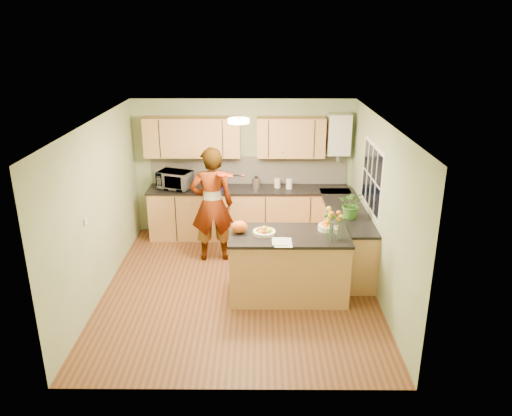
{
  "coord_description": "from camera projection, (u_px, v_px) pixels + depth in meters",
  "views": [
    {
      "loc": [
        0.29,
        -6.65,
        3.71
      ],
      "look_at": [
        0.24,
        0.5,
        1.09
      ],
      "focal_mm": 35.0,
      "sensor_mm": 36.0,
      "label": 1
    }
  ],
  "objects": [
    {
      "name": "wall_right",
      "position": [
        379.0,
        210.0,
        7.08
      ],
      "size": [
        0.02,
        4.5,
        2.5
      ],
      "primitive_type": "cube",
      "color": "gray",
      "rests_on": "floor"
    },
    {
      "name": "violinist",
      "position": [
        212.0,
        205.0,
        8.13
      ],
      "size": [
        0.76,
        0.55,
        1.93
      ],
      "primitive_type": "imported",
      "rotation": [
        0.0,
        0.0,
        3.27
      ],
      "color": "tan",
      "rests_on": "floor"
    },
    {
      "name": "jar_white",
      "position": [
        289.0,
        184.0,
        8.98
      ],
      "size": [
        0.14,
        0.14,
        0.18
      ],
      "primitive_type": "cylinder",
      "rotation": [
        0.0,
        0.0,
        -0.3
      ],
      "color": "white",
      "rests_on": "back_counter"
    },
    {
      "name": "peninsula_island",
      "position": [
        288.0,
        265.0,
        7.14
      ],
      "size": [
        1.69,
        0.87,
        0.97
      ],
      "color": "#B27B47",
      "rests_on": "floor"
    },
    {
      "name": "right_counter",
      "position": [
        345.0,
        236.0,
        8.15
      ],
      "size": [
        0.62,
        2.24,
        0.94
      ],
      "color": "#B27B47",
      "rests_on": "floor"
    },
    {
      "name": "kettle",
      "position": [
        256.0,
        183.0,
        8.95
      ],
      "size": [
        0.15,
        0.15,
        0.28
      ],
      "rotation": [
        0.0,
        0.0,
        0.39
      ],
      "color": "#ADADB2",
      "rests_on": "back_counter"
    },
    {
      "name": "floor",
      "position": [
        240.0,
        287.0,
        7.52
      ],
      "size": [
        4.5,
        4.5,
        0.0
      ],
      "primitive_type": "plane",
      "color": "#533217",
      "rests_on": "ground"
    },
    {
      "name": "microwave",
      "position": [
        175.0,
        180.0,
        8.97
      ],
      "size": [
        0.67,
        0.56,
        0.32
      ],
      "primitive_type": "imported",
      "rotation": [
        0.0,
        0.0,
        -0.34
      ],
      "color": "white",
      "rests_on": "back_counter"
    },
    {
      "name": "upper_cabinets",
      "position": [
        233.0,
        137.0,
        8.84
      ],
      "size": [
        3.2,
        0.34,
        0.7
      ],
      "color": "#B27B47",
      "rests_on": "wall_back"
    },
    {
      "name": "jar_cream",
      "position": [
        277.0,
        183.0,
        9.04
      ],
      "size": [
        0.14,
        0.14,
        0.17
      ],
      "primitive_type": "cylinder",
      "rotation": [
        0.0,
        0.0,
        0.29
      ],
      "color": "#F9ECC7",
      "rests_on": "back_counter"
    },
    {
      "name": "wall_left",
      "position": [
        99.0,
        209.0,
        7.1
      ],
      "size": [
        0.02,
        4.5,
        2.5
      ],
      "primitive_type": "cube",
      "color": "gray",
      "rests_on": "floor"
    },
    {
      "name": "papers",
      "position": [
        283.0,
        242.0,
        6.69
      ],
      "size": [
        0.24,
        0.32,
        0.01
      ],
      "primitive_type": "cube",
      "color": "silver",
      "rests_on": "peninsula_island"
    },
    {
      "name": "ceiling_lamp",
      "position": [
        239.0,
        121.0,
        6.95
      ],
      "size": [
        0.3,
        0.3,
        0.07
      ],
      "color": "#FFEABF",
      "rests_on": "ceiling"
    },
    {
      "name": "fruit_dish",
      "position": [
        264.0,
        231.0,
        6.96
      ],
      "size": [
        0.32,
        0.32,
        0.11
      ],
      "color": "#F9ECC7",
      "rests_on": "peninsula_island"
    },
    {
      "name": "splashback",
      "position": [
        249.0,
        170.0,
        9.2
      ],
      "size": [
        3.6,
        0.02,
        0.52
      ],
      "primitive_type": "cube",
      "color": "beige",
      "rests_on": "back_counter"
    },
    {
      "name": "blue_box",
      "position": [
        218.0,
        182.0,
        9.01
      ],
      "size": [
        0.33,
        0.3,
        0.22
      ],
      "primitive_type": "cube",
      "rotation": [
        0.0,
        0.0,
        -0.43
      ],
      "color": "navy",
      "rests_on": "back_counter"
    },
    {
      "name": "ceiling",
      "position": [
        238.0,
        122.0,
        6.66
      ],
      "size": [
        4.0,
        4.5,
        0.02
      ],
      "primitive_type": "cube",
      "color": "white",
      "rests_on": "wall_back"
    },
    {
      "name": "violin",
      "position": [
        223.0,
        175.0,
        7.72
      ],
      "size": [
        0.57,
        0.5,
        0.14
      ],
      "primitive_type": null,
      "rotation": [
        0.17,
        0.0,
        -0.61
      ],
      "color": "#580905",
      "rests_on": "violinist"
    },
    {
      "name": "back_counter",
      "position": [
        249.0,
        212.0,
        9.19
      ],
      "size": [
        3.64,
        0.62,
        0.94
      ],
      "color": "#B27B47",
      "rests_on": "floor"
    },
    {
      "name": "window_right",
      "position": [
        372.0,
        177.0,
        7.54
      ],
      "size": [
        0.01,
        1.3,
        1.05
      ],
      "color": "white",
      "rests_on": "wall_right"
    },
    {
      "name": "potted_plant",
      "position": [
        352.0,
        204.0,
        7.55
      ],
      "size": [
        0.48,
        0.45,
        0.45
      ],
      "primitive_type": "imported",
      "rotation": [
        0.0,
        0.0,
        -0.28
      ],
      "color": "#386D24",
      "rests_on": "right_counter"
    },
    {
      "name": "orange_bag",
      "position": [
        239.0,
        227.0,
        6.99
      ],
      "size": [
        0.28,
        0.26,
        0.17
      ],
      "primitive_type": "ellipsoid",
      "rotation": [
        0.0,
        0.0,
        0.36
      ],
      "color": "orange",
      "rests_on": "peninsula_island"
    },
    {
      "name": "boiler",
      "position": [
        339.0,
        135.0,
        8.82
      ],
      "size": [
        0.4,
        0.3,
        0.86
      ],
      "color": "white",
      "rests_on": "wall_back"
    },
    {
      "name": "wall_front",
      "position": [
        230.0,
        288.0,
        4.98
      ],
      "size": [
        4.0,
        0.02,
        2.5
      ],
      "primitive_type": "cube",
      "color": "gray",
      "rests_on": "floor"
    },
    {
      "name": "light_switch",
      "position": [
        85.0,
        222.0,
        6.52
      ],
      "size": [
        0.02,
        0.09,
        0.09
      ],
      "primitive_type": "cube",
      "color": "white",
      "rests_on": "wall_left"
    },
    {
      "name": "flower_vase",
      "position": [
        335.0,
        216.0,
        6.68
      ],
      "size": [
        0.28,
        0.28,
        0.51
      ],
      "rotation": [
        0.0,
        0.0,
        0.33
      ],
      "color": "silver",
      "rests_on": "peninsula_island"
    },
    {
      "name": "wall_back",
      "position": [
        243.0,
        167.0,
        9.2
      ],
      "size": [
        4.0,
        0.02,
        2.5
      ],
      "primitive_type": "cube",
      "color": "gray",
      "rests_on": "floor"
    },
    {
      "name": "orange_bowl",
      "position": [
        327.0,
        226.0,
        7.09
      ],
      "size": [
        0.27,
        0.27,
        0.15
      ],
      "color": "#F9ECC7",
      "rests_on": "peninsula_island"
    }
  ]
}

